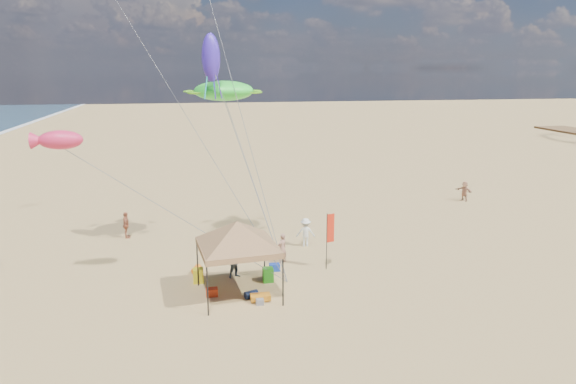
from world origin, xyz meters
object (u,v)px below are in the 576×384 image
person_near_c (306,232)px  person_far_c (464,191)px  person_near_b (236,262)px  canopy_tent (237,224)px  beach_cart (260,297)px  cooler_blue (275,267)px  chair_yellow (198,276)px  person_near_a (282,248)px  person_far_a (126,225)px  chair_green (268,275)px  cooler_red (212,292)px  feather_flag (329,232)px

person_near_c → person_far_c: bearing=-139.4°
person_near_b → person_near_c: bearing=19.0°
canopy_tent → person_near_c: canopy_tent is taller
beach_cart → cooler_blue: bearing=70.9°
chair_yellow → person_near_a: (4.55, 1.92, 0.47)m
chair_yellow → person_near_b: person_near_b is taller
cooler_blue → beach_cart: size_ratio=0.60×
canopy_tent → person_far_a: canopy_tent is taller
chair_green → beach_cart: size_ratio=0.78×
chair_yellow → chair_green: bearing=-8.8°
cooler_blue → chair_yellow: (-3.94, -0.81, 0.16)m
person_far_a → cooler_red: bearing=-159.1°
chair_green → person_near_c: (2.97, 4.84, 0.50)m
canopy_tent → person_far_c: (19.33, 14.54, -2.65)m
chair_yellow → person_near_c: size_ratio=0.41×
chair_yellow → person_far_c: size_ratio=0.44×
chair_green → chair_yellow: (-3.40, 0.53, 0.00)m
canopy_tent → person_far_c: size_ratio=4.17×
person_near_c → cooler_red: bearing=57.4°
person_near_a → person_far_a: 10.62m
cooler_blue → person_far_c: size_ratio=0.34×
cooler_blue → person_far_a: size_ratio=0.32×
person_near_c → person_far_c: 16.97m
chair_green → person_near_c: 5.70m
chair_yellow → beach_cart: 3.84m
chair_green → person_far_a: bearing=132.2°
person_far_c → person_near_c: bearing=-87.5°
cooler_red → cooler_blue: 4.22m
cooler_blue → canopy_tent: bearing=-128.4°
beach_cart → person_far_c: 24.01m
canopy_tent → person_near_b: 3.42m
cooler_blue → person_far_c: person_far_c is taller
beach_cart → person_near_c: person_near_c is taller
cooler_blue → person_near_b: bearing=-165.8°
feather_flag → cooler_blue: (-2.86, 0.23, -1.84)m
person_near_b → person_far_a: bearing=105.9°
beach_cart → person_near_c: 7.94m
chair_green → person_near_a: (1.15, 2.45, 0.47)m
feather_flag → chair_yellow: 7.03m
person_far_c → person_far_a: bearing=-106.3°
person_near_b → person_near_c: 6.02m
canopy_tent → person_far_c: bearing=36.9°
cooler_red → chair_yellow: (-0.58, 1.75, 0.16)m
cooler_red → person_far_c: size_ratio=0.34×
chair_yellow → person_far_a: bearing=118.2°
chair_green → person_near_b: person_near_b is taller
person_near_a → person_far_c: 19.78m
feather_flag → person_near_b: feather_flag is taller
person_far_a → chair_green: bearing=-143.5°
chair_green → person_near_c: person_near_c is taller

